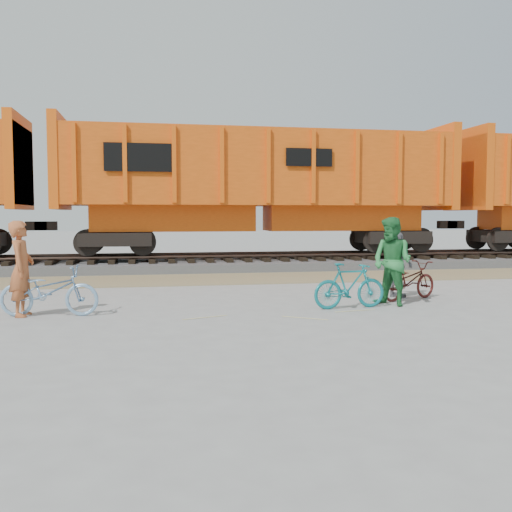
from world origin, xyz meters
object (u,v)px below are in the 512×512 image
object	(u,v)px
bicycle_blue	(49,291)
person_man	(392,262)
bicycle_maroon	(409,281)
person_solo	(22,269)
bicycle_teal	(350,286)
person_woman	(397,265)
hopper_car_center	(259,184)

from	to	relation	value
bicycle_blue	person_man	size ratio (longest dim) A/B	0.98
bicycle_maroon	person_solo	distance (m)	8.10
bicycle_blue	person_solo	distance (m)	0.66
bicycle_teal	person_man	xyz separation A→B (m)	(1.00, 0.20, 0.46)
bicycle_teal	person_woman	world-z (taller)	person_woman
bicycle_teal	person_solo	bearing A→B (deg)	81.22
bicycle_blue	bicycle_maroon	size ratio (longest dim) A/B	1.11
bicycle_maroon	person_woman	bearing A→B (deg)	-10.31
bicycle_teal	person_solo	distance (m)	6.37
hopper_car_center	person_solo	world-z (taller)	hopper_car_center
bicycle_teal	person_woman	bearing A→B (deg)	-57.66
person_man	bicycle_maroon	bearing A→B (deg)	103.47
hopper_car_center	person_woman	size ratio (longest dim) A/B	9.24
bicycle_blue	person_woman	xyz separation A→B (m)	(7.46, 1.10, 0.28)
person_man	person_woman	bearing A→B (deg)	120.13
bicycle_blue	bicycle_teal	xyz separation A→B (m)	(5.85, -0.18, -0.01)
person_woman	bicycle_maroon	bearing A→B (deg)	175.34
person_solo	bicycle_blue	bearing A→B (deg)	-99.69
bicycle_maroon	person_solo	xyz separation A→B (m)	(-8.06, -0.60, 0.47)
person_solo	person_woman	distance (m)	8.03
bicycle_maroon	person_man	bearing A→B (deg)	109.53
person_solo	person_man	size ratio (longest dim) A/B	0.97
bicycle_blue	bicycle_maroon	world-z (taller)	bicycle_blue
bicycle_teal	person_solo	size ratio (longest dim) A/B	0.87
bicycle_blue	person_solo	xyz separation A→B (m)	(-0.50, 0.10, 0.42)
hopper_car_center	bicycle_blue	distance (m)	11.06
person_solo	hopper_car_center	bearing A→B (deg)	-33.17
hopper_car_center	bicycle_teal	distance (m)	9.62
bicycle_teal	bicycle_maroon	size ratio (longest dim) A/B	0.94
person_man	hopper_car_center	bearing A→B (deg)	156.49
hopper_car_center	person_solo	bearing A→B (deg)	-124.78
person_solo	person_woman	size ratio (longest dim) A/B	1.18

